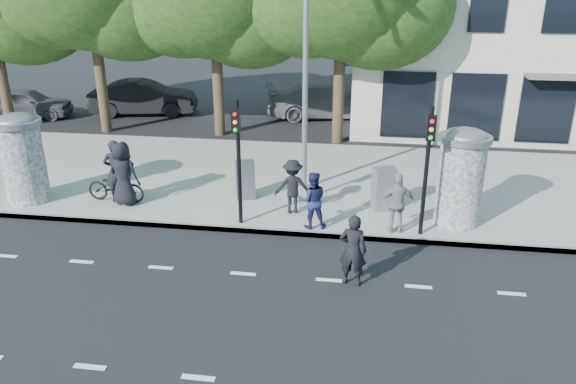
% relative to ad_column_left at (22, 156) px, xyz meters
% --- Properties ---
extents(ground, '(120.00, 120.00, 0.00)m').
position_rel_ad_column_left_xyz_m(ground, '(7.20, -4.50, -1.54)').
color(ground, black).
rests_on(ground, ground).
extents(sidewalk, '(40.00, 8.00, 0.15)m').
position_rel_ad_column_left_xyz_m(sidewalk, '(7.20, 3.00, -1.46)').
color(sidewalk, gray).
rests_on(sidewalk, ground).
extents(curb, '(40.00, 0.10, 0.16)m').
position_rel_ad_column_left_xyz_m(curb, '(7.20, -0.95, -1.46)').
color(curb, slate).
rests_on(curb, ground).
extents(lane_dash_near, '(32.00, 0.12, 0.01)m').
position_rel_ad_column_left_xyz_m(lane_dash_near, '(7.20, -6.70, -1.53)').
color(lane_dash_near, silver).
rests_on(lane_dash_near, ground).
extents(lane_dash_far, '(32.00, 0.12, 0.01)m').
position_rel_ad_column_left_xyz_m(lane_dash_far, '(7.20, -3.10, -1.53)').
color(lane_dash_far, silver).
rests_on(lane_dash_far, ground).
extents(ad_column_left, '(1.36, 1.36, 2.65)m').
position_rel_ad_column_left_xyz_m(ad_column_left, '(0.00, 0.00, 0.00)').
color(ad_column_left, beige).
rests_on(ad_column_left, sidewalk).
extents(ad_column_right, '(1.36, 1.36, 2.65)m').
position_rel_ad_column_left_xyz_m(ad_column_right, '(12.40, 0.20, 0.00)').
color(ad_column_right, beige).
rests_on(ad_column_right, sidewalk).
extents(traffic_pole_near, '(0.22, 0.31, 3.40)m').
position_rel_ad_column_left_xyz_m(traffic_pole_near, '(6.60, -0.71, 0.69)').
color(traffic_pole_near, black).
rests_on(traffic_pole_near, sidewalk).
extents(traffic_pole_far, '(0.22, 0.31, 3.40)m').
position_rel_ad_column_left_xyz_m(traffic_pole_far, '(11.40, -0.71, 0.69)').
color(traffic_pole_far, black).
rests_on(traffic_pole_far, sidewalk).
extents(street_lamp, '(0.25, 0.93, 8.00)m').
position_rel_ad_column_left_xyz_m(street_lamp, '(8.00, 2.13, 3.26)').
color(street_lamp, slate).
rests_on(street_lamp, sidewalk).
extents(ped_a, '(1.02, 0.76, 1.89)m').
position_rel_ad_column_left_xyz_m(ped_a, '(2.98, 0.13, -0.44)').
color(ped_a, black).
rests_on(ped_a, sidewalk).
extents(ped_b, '(0.80, 0.66, 1.88)m').
position_rel_ad_column_left_xyz_m(ped_b, '(2.66, 0.35, -0.45)').
color(ped_b, black).
rests_on(ped_b, sidewalk).
extents(ped_c, '(0.86, 0.73, 1.56)m').
position_rel_ad_column_left_xyz_m(ped_c, '(8.55, -0.65, -0.61)').
color(ped_c, '#1F214E').
rests_on(ped_c, sidewalk).
extents(ped_d, '(1.11, 0.77, 1.56)m').
position_rel_ad_column_left_xyz_m(ped_d, '(7.90, 0.25, -0.61)').
color(ped_d, black).
rests_on(ped_d, sidewalk).
extents(ped_e, '(1.05, 0.73, 1.63)m').
position_rel_ad_column_left_xyz_m(ped_e, '(10.76, -0.65, -0.57)').
color(ped_e, gray).
rests_on(ped_e, sidewalk).
extents(man_road, '(0.67, 0.49, 1.69)m').
position_rel_ad_column_left_xyz_m(man_road, '(9.71, -3.16, -0.69)').
color(man_road, black).
rests_on(man_road, ground).
extents(bicycle, '(0.71, 1.79, 0.92)m').
position_rel_ad_column_left_xyz_m(bicycle, '(2.62, 0.30, -0.93)').
color(bicycle, black).
rests_on(bicycle, sidewalk).
extents(cabinet_left, '(0.65, 0.55, 1.16)m').
position_rel_ad_column_left_xyz_m(cabinet_left, '(6.36, 1.09, -0.81)').
color(cabinet_left, '#5C5E61').
rests_on(cabinet_left, sidewalk).
extents(cabinet_right, '(0.71, 0.62, 1.25)m').
position_rel_ad_column_left_xyz_m(cabinet_right, '(10.44, 0.83, -0.76)').
color(cabinet_right, gray).
rests_on(cabinet_right, sidewalk).
extents(car_left, '(2.55, 4.41, 1.41)m').
position_rel_ad_column_left_xyz_m(car_left, '(-6.03, 9.68, -0.83)').
color(car_left, '#48494E').
rests_on(car_left, ground).
extents(car_mid, '(2.64, 5.19, 1.63)m').
position_rel_ad_column_left_xyz_m(car_mid, '(-0.80, 11.13, -0.72)').
color(car_mid, black).
rests_on(car_mid, ground).
extents(car_right, '(3.52, 5.70, 1.54)m').
position_rel_ad_column_left_xyz_m(car_right, '(7.77, 11.86, -0.77)').
color(car_right, slate).
rests_on(car_right, ground).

